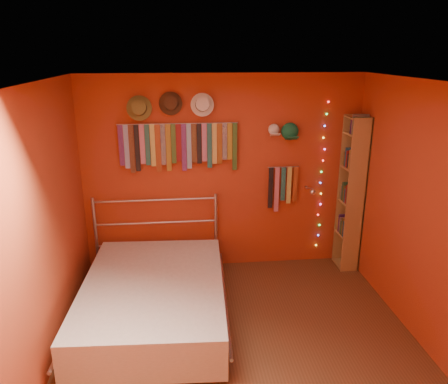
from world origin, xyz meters
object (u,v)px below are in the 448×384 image
object	(u,v)px
tie_rack	(178,144)
bookshelf	(354,193)
reading_lamp	(312,191)
bed	(154,298)

from	to	relation	value
tie_rack	bookshelf	size ratio (longest dim) A/B	0.72
reading_lamp	bookshelf	world-z (taller)	bookshelf
reading_lamp	bookshelf	size ratio (longest dim) A/B	0.15
bookshelf	bed	world-z (taller)	bookshelf
reading_lamp	bed	distance (m)	2.32
bookshelf	bed	xyz separation A→B (m)	(-2.52, -0.95, -0.78)
bookshelf	reading_lamp	bearing A→B (deg)	-178.07
tie_rack	bookshelf	xyz separation A→B (m)	(2.21, -0.16, -0.65)
tie_rack	bed	bearing A→B (deg)	-105.49
tie_rack	reading_lamp	distance (m)	1.76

